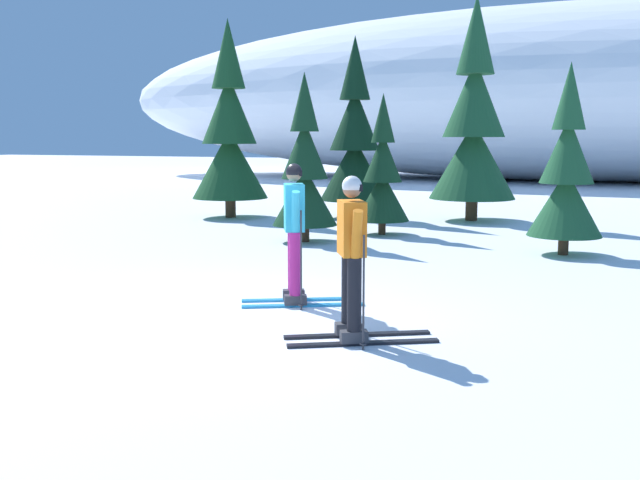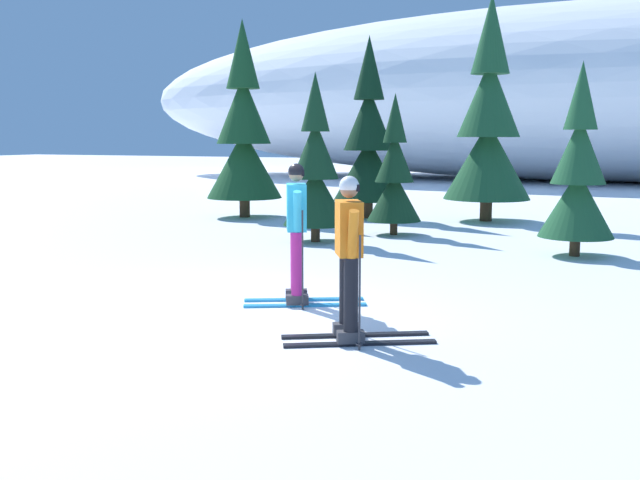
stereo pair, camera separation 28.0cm
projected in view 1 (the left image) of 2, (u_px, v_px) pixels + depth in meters
ground_plane at (243, 314)px, 9.06m from camera, size 120.00×120.00×0.00m
skier_orange_jacket at (352, 255)px, 7.76m from camera, size 1.60×1.15×1.74m
skier_cyan_jacket at (295, 230)px, 9.48m from camera, size 1.59×1.09×1.80m
pine_tree_far_left at (229, 136)px, 19.51m from camera, size 1.98×1.98×5.13m
pine_tree_left at (355, 143)px, 19.44m from camera, size 1.81×1.81×4.69m
pine_tree_center_left at (305, 172)px, 15.06m from camera, size 1.31×1.31×3.40m
pine_tree_center at (383, 176)px, 16.21m from camera, size 1.18×1.18×3.05m
pine_tree_center_right at (474, 128)px, 18.76m from camera, size 2.16×2.16×5.59m
pine_tree_right at (566, 175)px, 13.39m from camera, size 1.33×1.33×3.44m
snow_ridge_background at (577, 94)px, 35.46m from camera, size 47.87×15.55×8.24m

